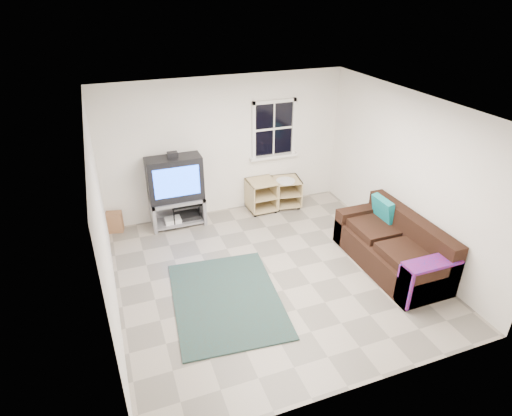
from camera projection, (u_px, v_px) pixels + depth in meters
name	position (u px, v px, depth m)	size (l,w,h in m)	color
room	(274.00, 133.00, 8.13)	(4.60, 4.62, 4.60)	gray
tv_unit	(175.00, 186.00, 7.65)	(0.97, 0.48, 1.42)	gray
av_rack	(185.00, 197.00, 7.86)	(0.58, 0.42, 1.16)	black
side_table_left	(261.00, 194.00, 8.39)	(0.54, 0.54, 0.62)	tan
side_table_right	(286.00, 190.00, 8.54)	(0.60, 0.60, 0.61)	tan
sofa	(393.00, 248.00, 6.69)	(0.89, 2.01, 0.92)	black
shag_rug	(227.00, 299.00, 6.09)	(1.47, 2.02, 0.02)	#332116
paper_bag	(115.00, 222.00, 7.69)	(0.27, 0.17, 0.38)	#936041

